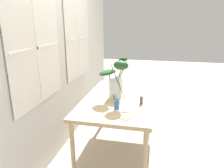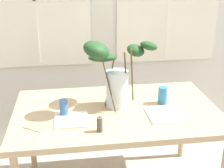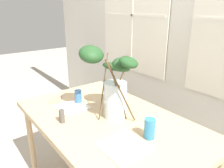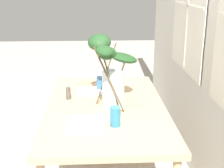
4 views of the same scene
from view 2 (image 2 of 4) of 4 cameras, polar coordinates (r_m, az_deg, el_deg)
The scene contains 9 objects.
back_wall_with_windows at distance 2.94m, azimuth -1.72°, elevation 14.96°, with size 4.53×0.14×2.87m.
dining_table at distance 2.36m, azimuth 0.82°, elevation -6.01°, with size 1.52×0.92×0.75m.
vase_with_branches at distance 2.26m, azimuth 0.33°, elevation 1.87°, with size 0.59×0.47×0.57m.
drinking_glass_blue_left at distance 2.24m, azimuth -8.83°, elevation -4.28°, with size 0.06×0.06×0.12m, color #386BAD.
drinking_glass_blue_right at distance 2.42m, azimuth 9.27°, elevation -2.05°, with size 0.07×0.07×0.14m, color teal.
plate_square_left at distance 2.19m, azimuth -7.47°, elevation -6.49°, with size 0.23×0.23×0.01m, color silver.
plate_square_right at distance 2.27m, azimuth 9.85°, elevation -5.52°, with size 0.26×0.26×0.01m, color white.
napkin_folded at distance 2.16m, azimuth -13.67°, elevation -7.51°, with size 0.15×0.11×0.00m, color gray.
pillar_candle at distance 2.02m, azimuth -2.27°, elevation -7.44°, with size 0.04×0.04×0.11m.
Camera 2 is at (-0.33, -2.06, 1.79)m, focal length 49.85 mm.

